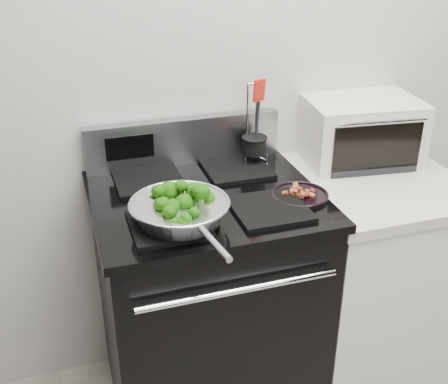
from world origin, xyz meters
name	(u,v)px	position (x,y,z in m)	size (l,w,h in m)	color
back_wall	(255,53)	(0.00, 1.75, 1.35)	(4.00, 0.02, 2.70)	silver
gas_range	(207,302)	(-0.30, 1.41, 0.49)	(0.79, 0.69, 1.13)	black
counter	(364,276)	(0.39, 1.41, 0.46)	(0.62, 0.68, 0.92)	white
skillet	(180,211)	(-0.43, 1.24, 1.00)	(0.32, 0.50, 0.07)	silver
broccoli_pile	(179,205)	(-0.43, 1.24, 1.02)	(0.25, 0.25, 0.09)	#0C3204
bacon_plate	(300,192)	(0.01, 1.30, 0.97)	(0.20, 0.20, 0.04)	black
utensil_holder	(254,149)	(-0.05, 1.61, 1.01)	(0.11, 0.11, 0.34)	silver
toaster_oven	(360,130)	(0.40, 1.60, 1.05)	(0.48, 0.38, 0.25)	beige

